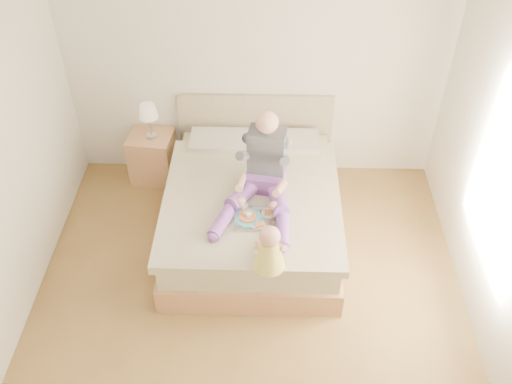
{
  "coord_description": "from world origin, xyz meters",
  "views": [
    {
      "loc": [
        0.15,
        -3.16,
        4.28
      ],
      "look_at": [
        0.05,
        0.73,
        0.81
      ],
      "focal_mm": 40.0,
      "sensor_mm": 36.0,
      "label": 1
    }
  ],
  "objects_px": {
    "tray": "(257,217)",
    "bed": "(252,205)",
    "nightstand": "(153,157)",
    "adult": "(263,174)",
    "baby": "(269,250)"
  },
  "relations": [
    {
      "from": "bed",
      "to": "tray",
      "type": "bearing_deg",
      "value": -83.42
    },
    {
      "from": "adult",
      "to": "baby",
      "type": "xyz_separation_m",
      "value": [
        0.07,
        -0.88,
        -0.07
      ]
    },
    {
      "from": "adult",
      "to": "baby",
      "type": "distance_m",
      "value": 0.89
    },
    {
      "from": "tray",
      "to": "bed",
      "type": "bearing_deg",
      "value": 95.72
    },
    {
      "from": "bed",
      "to": "nightstand",
      "type": "relative_size",
      "value": 3.76
    },
    {
      "from": "adult",
      "to": "tray",
      "type": "xyz_separation_m",
      "value": [
        -0.05,
        -0.34,
        -0.23
      ]
    },
    {
      "from": "tray",
      "to": "baby",
      "type": "xyz_separation_m",
      "value": [
        0.12,
        -0.55,
        0.15
      ]
    },
    {
      "from": "nightstand",
      "to": "tray",
      "type": "height_order",
      "value": "tray"
    },
    {
      "from": "nightstand",
      "to": "tray",
      "type": "xyz_separation_m",
      "value": [
        1.21,
        -1.3,
        0.35
      ]
    },
    {
      "from": "nightstand",
      "to": "baby",
      "type": "xyz_separation_m",
      "value": [
        1.33,
        -1.85,
        0.5
      ]
    },
    {
      "from": "tray",
      "to": "baby",
      "type": "relative_size",
      "value": 0.95
    },
    {
      "from": "nightstand",
      "to": "tray",
      "type": "relative_size",
      "value": 1.38
    },
    {
      "from": "baby",
      "to": "adult",
      "type": "bearing_deg",
      "value": 83.83
    },
    {
      "from": "adult",
      "to": "bed",
      "type": "bearing_deg",
      "value": 133.07
    },
    {
      "from": "bed",
      "to": "adult",
      "type": "bearing_deg",
      "value": -57.05
    }
  ]
}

